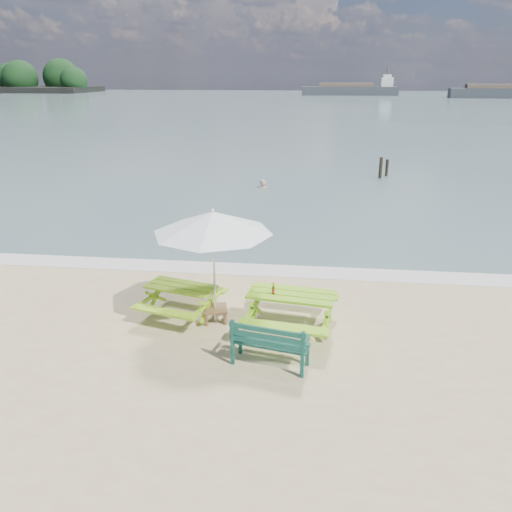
# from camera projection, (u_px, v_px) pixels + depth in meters

# --- Properties ---
(sea) EXTENTS (300.00, 300.00, 0.00)m
(sea) POSITION_uv_depth(u_px,v_px,m) (308.00, 104.00, 88.79)
(sea) COLOR slate
(sea) RESTS_ON ground
(foam_strip) EXTENTS (22.00, 0.90, 0.01)m
(foam_strip) POSITION_uv_depth(u_px,v_px,m) (252.00, 270.00, 13.79)
(foam_strip) COLOR silver
(foam_strip) RESTS_ON ground
(picnic_table_left) EXTENTS (1.91, 2.03, 0.73)m
(picnic_table_left) POSITION_uv_depth(u_px,v_px,m) (182.00, 301.00, 11.07)
(picnic_table_left) COLOR #88B91C
(picnic_table_left) RESTS_ON ground
(picnic_table_right) EXTENTS (2.04, 2.21, 0.85)m
(picnic_table_right) POSITION_uv_depth(u_px,v_px,m) (291.00, 313.00, 10.41)
(picnic_table_right) COLOR #7BB71B
(picnic_table_right) RESTS_ON ground
(park_bench) EXTENTS (1.49, 0.77, 0.87)m
(park_bench) POSITION_uv_depth(u_px,v_px,m) (270.00, 352.00, 9.20)
(park_bench) COLOR #0F4136
(park_bench) RESTS_ON ground
(side_table) EXTENTS (0.60, 0.60, 0.33)m
(side_table) POSITION_uv_depth(u_px,v_px,m) (215.00, 314.00, 10.88)
(side_table) COLOR brown
(side_table) RESTS_ON ground
(patio_umbrella) EXTENTS (3.01, 3.01, 2.48)m
(patio_umbrella) POSITION_uv_depth(u_px,v_px,m) (213.00, 222.00, 10.16)
(patio_umbrella) COLOR silver
(patio_umbrella) RESTS_ON ground
(beer_bottle) EXTENTS (0.06, 0.06, 0.24)m
(beer_bottle) POSITION_uv_depth(u_px,v_px,m) (273.00, 290.00, 10.21)
(beer_bottle) COLOR brown
(beer_bottle) RESTS_ON picnic_table_right
(swimmer) EXTENTS (0.68, 0.49, 1.73)m
(swimmer) POSITION_uv_depth(u_px,v_px,m) (262.00, 197.00, 23.91)
(swimmer) COLOR tan
(swimmer) RESTS_ON ground
(mooring_pilings) EXTENTS (0.57, 0.77, 1.28)m
(mooring_pilings) POSITION_uv_depth(u_px,v_px,m) (383.00, 170.00, 25.98)
(mooring_pilings) COLOR black
(mooring_pilings) RESTS_ON ground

